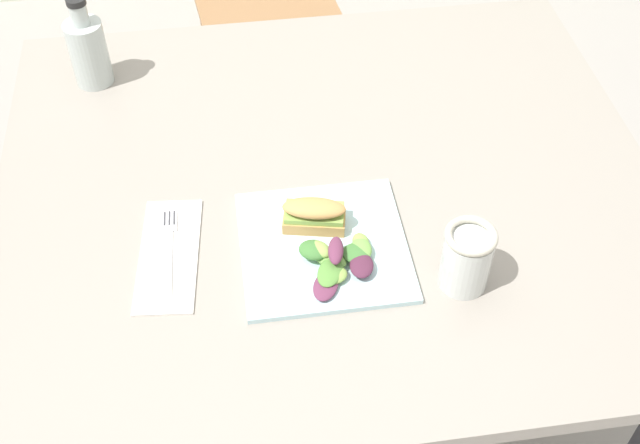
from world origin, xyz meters
name	(u,v)px	position (x,y,z in m)	size (l,w,h in m)	color
ground_plane	(280,393)	(0.00, 0.00, 0.00)	(7.68, 7.68, 0.00)	gray
dining_table	(328,225)	(0.11, -0.02, 0.62)	(1.17, 1.04, 0.74)	gray
plate_lunch	(323,246)	(0.08, -0.18, 0.74)	(0.27, 0.27, 0.01)	silver
sandwich_half_front	(314,214)	(0.07, -0.14, 0.78)	(0.11, 0.07, 0.06)	tan
salad_mixed_greens	(338,259)	(0.10, -0.23, 0.76)	(0.13, 0.13, 0.04)	#6B9E47
napkin_folded	(169,255)	(-0.17, -0.16, 0.74)	(0.09, 0.24, 0.00)	silver
fork_on_napkin	(169,245)	(-0.17, -0.14, 0.75)	(0.03, 0.19, 0.00)	silver
bottle_cold_brew	(89,54)	(-0.31, 0.33, 0.80)	(0.07, 0.07, 0.19)	black
mason_jar_iced_tea	(466,260)	(0.29, -0.28, 0.79)	(0.08, 0.08, 0.11)	gold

